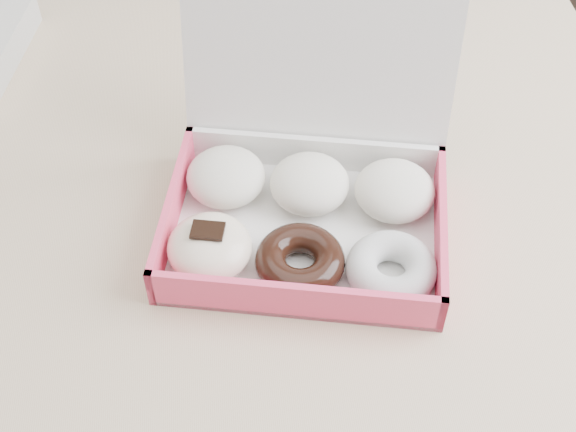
{
  "coord_description": "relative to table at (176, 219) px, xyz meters",
  "views": [
    {
      "loc": [
        0.07,
        -0.68,
        1.43
      ],
      "look_at": [
        0.13,
        -0.12,
        0.8
      ],
      "focal_mm": 50.0,
      "sensor_mm": 36.0,
      "label": 1
    }
  ],
  "objects": [
    {
      "name": "table",
      "position": [
        0.0,
        0.0,
        0.0
      ],
      "size": [
        1.2,
        0.8,
        0.75
      ],
      "color": "tan",
      "rests_on": "ground"
    },
    {
      "name": "donut_box",
      "position": [
        0.15,
        -0.09,
        0.11
      ],
      "size": [
        0.35,
        0.32,
        0.22
      ],
      "rotation": [
        0.0,
        0.0,
        -0.21
      ],
      "color": "white",
      "rests_on": "table"
    }
  ]
}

